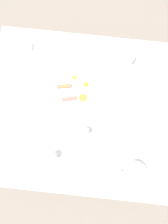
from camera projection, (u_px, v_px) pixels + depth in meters
The scene contains 13 objects.
ground_plane at pixel (84, 120), 2.08m from camera, with size 8.00×8.00×0.00m, color #70665B.
table at pixel (84, 113), 1.41m from camera, with size 1.00×1.16×0.73m.
breakfast_plate at pixel (75, 89), 1.35m from camera, with size 0.28×0.28×0.04m.
teapot_near at pixel (124, 99), 1.31m from camera, with size 0.16×0.14×0.11m.
teapot_far at pixel (134, 171), 1.27m from camera, with size 0.12×0.20×0.11m.
teacup_with_saucer_left at pixel (26, 46), 1.36m from camera, with size 0.14×0.14×0.06m.
teacup_with_saucer_right at pixel (113, 133), 1.31m from camera, with size 0.14×0.14×0.06m.
water_glass_tall at pixel (127, 58), 1.33m from camera, with size 0.08×0.08×0.09m.
pepper_grinder at pixel (53, 156), 1.27m from camera, with size 0.05×0.05×0.10m.
salt_grinder at pixel (85, 131), 1.28m from camera, with size 0.05×0.05×0.10m.
fork_by_plate at pixel (26, 143), 1.33m from camera, with size 0.04×0.16×0.00m.
knife_by_plate at pixel (16, 111), 1.34m from camera, with size 0.13×0.17×0.00m.
spoon_for_tea at pixel (34, 86), 1.36m from camera, with size 0.08×0.13×0.00m.
Camera 1 is at (-0.13, -0.01, 2.07)m, focal length 35.00 mm.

